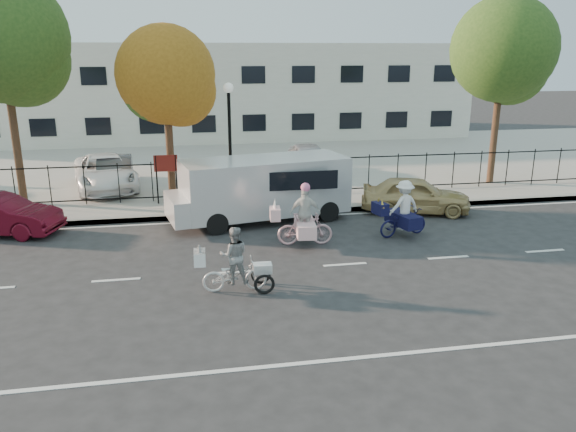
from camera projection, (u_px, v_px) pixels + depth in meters
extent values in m
plane|color=#333334|center=(235.00, 272.00, 14.70)|extent=(120.00, 120.00, 0.00)
cube|color=#A8A399|center=(222.00, 216.00, 19.45)|extent=(60.00, 0.10, 0.15)
cube|color=#A8A399|center=(220.00, 208.00, 20.44)|extent=(60.00, 2.20, 0.15)
cube|color=#A8A399|center=(209.00, 162.00, 28.83)|extent=(60.00, 15.60, 0.15)
cube|color=silver|center=(200.00, 91.00, 37.44)|extent=(34.00, 10.00, 6.00)
cylinder|color=black|center=(230.00, 148.00, 20.59)|extent=(0.12, 0.12, 4.00)
sphere|color=white|center=(228.00, 88.00, 19.98)|extent=(0.36, 0.36, 0.36)
cylinder|color=black|center=(157.00, 180.00, 20.44)|extent=(0.06, 0.06, 1.80)
cylinder|color=black|center=(176.00, 179.00, 20.56)|extent=(0.06, 0.06, 1.80)
cube|color=#59140F|center=(166.00, 163.00, 20.33)|extent=(0.85, 0.04, 0.60)
imported|color=silver|center=(235.00, 275.00, 13.47)|extent=(1.56, 0.58, 0.81)
imported|color=white|center=(234.00, 255.00, 13.33)|extent=(0.70, 0.56, 1.41)
cube|color=white|center=(200.00, 257.00, 13.21)|extent=(0.28, 0.50, 0.32)
cone|color=white|center=(199.00, 247.00, 13.26)|extent=(0.13, 0.13, 0.16)
cone|color=white|center=(199.00, 250.00, 13.05)|extent=(0.13, 0.13, 0.16)
torus|color=black|center=(264.00, 284.00, 13.31)|extent=(0.50, 0.09, 0.50)
torus|color=black|center=(261.00, 274.00, 13.91)|extent=(0.50, 0.09, 0.50)
cube|color=white|center=(262.00, 268.00, 13.53)|extent=(0.46, 0.33, 0.22)
imported|color=#D4A1A9|center=(305.00, 229.00, 16.64)|extent=(1.68, 0.63, 0.99)
imported|color=silver|center=(305.00, 213.00, 16.50)|extent=(0.95, 0.47, 1.56)
cube|color=#FCC0C2|center=(275.00, 214.00, 16.43)|extent=(0.35, 0.57, 0.36)
cone|color=white|center=(275.00, 203.00, 16.34)|extent=(0.12, 0.12, 0.32)
cube|color=#FCC0C2|center=(305.00, 227.00, 16.62)|extent=(0.67, 1.33, 0.40)
sphere|color=pink|center=(305.00, 187.00, 16.28)|extent=(0.28, 0.28, 0.28)
imported|color=#111139|center=(403.00, 222.00, 17.49)|extent=(1.78, 0.99, 0.89)
imported|color=white|center=(404.00, 205.00, 17.34)|extent=(1.11, 0.81, 1.55)
cube|color=black|center=(380.00, 209.00, 16.98)|extent=(0.42, 0.60, 0.35)
cone|color=gold|center=(378.00, 201.00, 17.09)|extent=(0.12, 0.23, 0.32)
cone|color=gold|center=(382.00, 204.00, 16.76)|extent=(0.12, 0.23, 0.32)
cube|color=black|center=(403.00, 219.00, 17.46)|extent=(0.85, 1.37, 0.39)
cube|color=silver|center=(265.00, 186.00, 18.85)|extent=(5.77, 3.03, 1.83)
cube|color=silver|center=(175.00, 204.00, 18.48)|extent=(0.87, 2.04, 0.81)
cylinder|color=black|center=(210.00, 221.00, 17.92)|extent=(0.75, 0.39, 0.71)
cylinder|color=black|center=(207.00, 206.00, 19.61)|extent=(0.75, 0.39, 0.71)
cylinder|color=black|center=(327.00, 215.00, 18.59)|extent=(0.75, 0.39, 0.71)
cylinder|color=black|center=(315.00, 201.00, 20.27)|extent=(0.75, 0.39, 0.71)
imported|color=tan|center=(416.00, 195.00, 19.94)|extent=(4.08, 2.61, 1.29)
imported|color=white|center=(105.00, 172.00, 22.78)|extent=(3.21, 5.25, 1.36)
imported|color=#53555B|center=(115.00, 172.00, 22.91)|extent=(1.65, 3.99, 1.28)
imported|color=#AAABB2|center=(309.00, 159.00, 25.41)|extent=(1.80, 4.12, 1.38)
cylinder|color=#442D1D|center=(15.00, 136.00, 20.08)|extent=(0.28, 0.28, 5.28)
sphere|color=#385B1E|center=(1.00, 37.00, 19.12)|extent=(4.53, 4.53, 4.53)
sphere|color=#385B1E|center=(22.00, 59.00, 19.61)|extent=(3.32, 3.32, 3.32)
cylinder|color=#442D1D|center=(170.00, 149.00, 20.84)|extent=(0.28, 0.28, 4.16)
sphere|color=#9F6219|center=(165.00, 75.00, 20.08)|extent=(3.56, 3.56, 3.56)
sphere|color=#9F6219|center=(181.00, 91.00, 20.53)|extent=(2.61, 2.61, 2.61)
cylinder|color=#442D1D|center=(495.00, 128.00, 23.40)|extent=(0.28, 0.28, 4.92)
sphere|color=#385B1E|center=(503.00, 49.00, 22.50)|extent=(4.22, 4.22, 4.22)
sphere|color=#385B1E|center=(510.00, 67.00, 22.97)|extent=(3.10, 3.10, 3.10)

